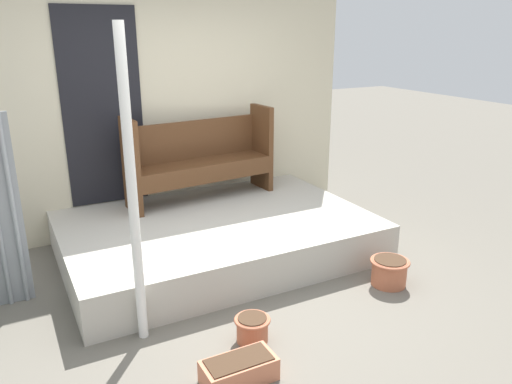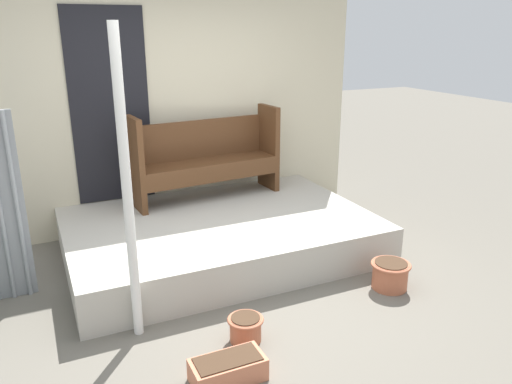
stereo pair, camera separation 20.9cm
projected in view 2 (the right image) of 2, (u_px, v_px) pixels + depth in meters
ground_plane at (244, 303)px, 4.14m from camera, size 24.00×24.00×0.00m
porch_slab at (220, 235)px, 5.01m from camera, size 2.94×2.00×0.38m
house_wall at (181, 110)px, 5.53m from camera, size 4.14×0.08×2.60m
support_post at (127, 192)px, 3.39m from camera, size 0.07×0.07×2.22m
bench at (206, 154)px, 5.42m from camera, size 1.65×0.54×0.96m
flower_pot_left at (246, 327)px, 3.61m from camera, size 0.27×0.27×0.19m
flower_pot_middle at (390, 274)px, 4.34m from camera, size 0.35×0.35×0.24m
planter_box_rect at (228, 369)px, 3.20m from camera, size 0.48×0.23×0.16m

